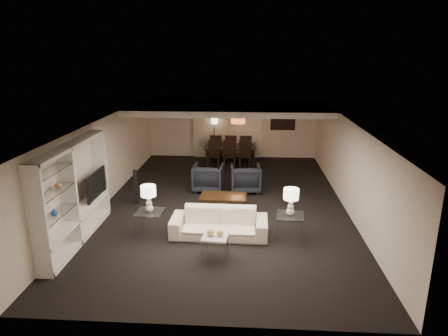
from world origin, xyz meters
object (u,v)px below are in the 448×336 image
armchair_right (245,178)px  chair_fm (231,147)px  table_lamp_right (291,202)px  chair_nm (229,155)px  chair_fl (216,147)px  table_lamp_left (149,199)px  pendant_light (238,120)px  chair_fr (245,147)px  television (92,184)px  coffee_table (223,203)px  sofa (219,223)px  armchair_left (208,178)px  marble_table (215,247)px  side_table_left (150,223)px  floor_lamp (214,138)px  side_table_right (290,226)px  dining_table (230,155)px  chair_nl (214,155)px  floor_speaker (136,187)px  chair_nr (245,155)px  vase_amber (58,185)px  vase_blue (54,212)px

armchair_right → chair_fm: (-0.65, 3.87, 0.10)m
armchair_right → table_lamp_right: table_lamp_right is taller
chair_nm → chair_fl: bearing=113.7°
table_lamp_left → chair_fl: (1.05, 7.17, -0.40)m
chair_fl → pendant_light: bearing=124.8°
table_lamp_left → chair_fr: (2.25, 7.17, -0.40)m
television → chair_fl: 7.18m
chair_fm → chair_nm: bearing=89.0°
chair_fr → coffee_table: bearing=80.4°
table_lamp_right → chair_fm: bearing=103.7°
table_lamp_right → sofa: bearing=180.0°
armchair_left → chair_fl: bearing=-86.8°
armchair_right → marble_table: 4.44m
side_table_left → floor_lamp: (0.96, 7.36, 0.55)m
sofa → side_table_right: 1.70m
dining_table → sofa: bearing=-93.2°
table_lamp_right → chair_nl: table_lamp_right is taller
armchair_left → chair_nm: chair_nm is taller
armchair_right → chair_fl: bearing=-77.0°
side_table_left → chair_nl: 5.96m
marble_table → chair_fl: (-0.65, 8.27, 0.26)m
coffee_table → floor_speaker: floor_speaker is taller
television → floor_lamp: bearing=-20.5°
table_lamp_left → chair_nr: table_lamp_left is taller
coffee_table → armchair_left: armchair_left is taller
vase_amber → chair_fl: 8.79m
sofa → vase_blue: vase_blue is taller
chair_nr → side_table_right: bearing=-78.2°
dining_table → vase_amber: bearing=-116.8°
dining_table → chair_nl: (-0.60, -0.65, 0.17)m
table_lamp_left → vase_amber: (-1.63, -1.13, 0.71)m
coffee_table → dining_table: (-0.05, 4.92, 0.13)m
side_table_right → chair_nl: chair_nl is taller
coffee_table → chair_nm: chair_nm is taller
sofa → table_lamp_left: size_ratio=3.53×
marble_table → chair_fr: 8.29m
floor_speaker → chair_nl: bearing=46.8°
coffee_table → table_lamp_left: 2.44m
coffee_table → chair_fm: size_ratio=1.20×
floor_lamp → armchair_left: bearing=-88.0°
coffee_table → table_lamp_left: size_ratio=1.94×
marble_table → floor_speaker: 4.03m
chair_nl → marble_table: bearing=-81.7°
floor_speaker → floor_lamp: size_ratio=0.62×
coffee_table → marble_table: marble_table is taller
marble_table → table_lamp_left: bearing=147.1°
chair_nm → armchair_right: bearing=-77.0°
armchair_right → vase_amber: 6.04m
sofa → floor_lamp: 7.42m
chair_fr → chair_fl: bearing=-3.9°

